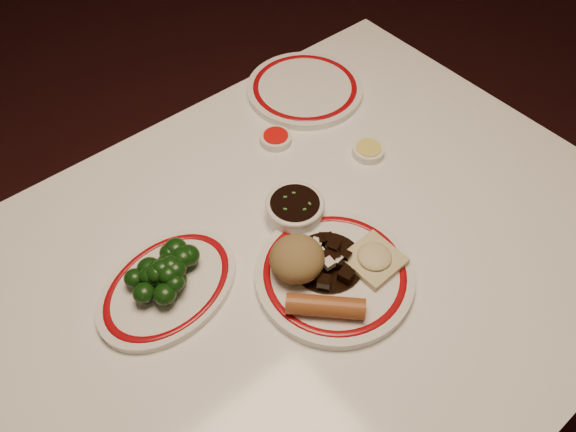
# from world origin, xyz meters

# --- Properties ---
(ground) EXTENTS (7.00, 7.00, 0.00)m
(ground) POSITION_xyz_m (0.00, 0.00, 0.00)
(ground) COLOR black
(ground) RESTS_ON ground
(dining_table) EXTENTS (1.20, 0.90, 0.75)m
(dining_table) POSITION_xyz_m (0.00, 0.00, 0.66)
(dining_table) COLOR white
(dining_table) RESTS_ON ground
(main_plate) EXTENTS (0.31, 0.31, 0.02)m
(main_plate) POSITION_xyz_m (0.01, -0.07, 0.76)
(main_plate) COLOR white
(main_plate) RESTS_ON dining_table
(rice_mound) EXTENTS (0.09, 0.09, 0.06)m
(rice_mound) POSITION_xyz_m (-0.03, -0.02, 0.80)
(rice_mound) COLOR olive
(rice_mound) RESTS_ON main_plate
(spring_roll) EXTENTS (0.11, 0.11, 0.03)m
(spring_roll) POSITION_xyz_m (-0.05, -0.11, 0.78)
(spring_roll) COLOR #985025
(spring_roll) RESTS_ON main_plate
(fried_wonton) EXTENTS (0.09, 0.09, 0.02)m
(fried_wonton) POSITION_xyz_m (0.08, -0.09, 0.78)
(fried_wonton) COLOR beige
(fried_wonton) RESTS_ON main_plate
(stirfry_heap) EXTENTS (0.12, 0.12, 0.03)m
(stirfry_heap) POSITION_xyz_m (0.02, -0.05, 0.78)
(stirfry_heap) COLOR black
(stirfry_heap) RESTS_ON main_plate
(broccoli_plate) EXTENTS (0.28, 0.26, 0.02)m
(broccoli_plate) POSITION_xyz_m (-0.21, 0.09, 0.76)
(broccoli_plate) COLOR white
(broccoli_plate) RESTS_ON dining_table
(broccoli_pile) EXTENTS (0.13, 0.10, 0.05)m
(broccoli_pile) POSITION_xyz_m (-0.20, 0.10, 0.79)
(broccoli_pile) COLOR #23471C
(broccoli_pile) RESTS_ON broccoli_plate
(soy_bowl) EXTENTS (0.10, 0.10, 0.04)m
(soy_bowl) POSITION_xyz_m (0.05, 0.07, 0.77)
(soy_bowl) COLOR white
(soy_bowl) RESTS_ON dining_table
(sweet_sour_dish) EXTENTS (0.06, 0.06, 0.02)m
(sweet_sour_dish) POSITION_xyz_m (0.14, 0.25, 0.76)
(sweet_sour_dish) COLOR white
(sweet_sour_dish) RESTS_ON dining_table
(mustard_dish) EXTENTS (0.06, 0.06, 0.02)m
(mustard_dish) POSITION_xyz_m (0.26, 0.10, 0.76)
(mustard_dish) COLOR white
(mustard_dish) RESTS_ON dining_table
(far_plate) EXTENTS (0.28, 0.28, 0.02)m
(far_plate) POSITION_xyz_m (0.29, 0.33, 0.76)
(far_plate) COLOR white
(far_plate) RESTS_ON dining_table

